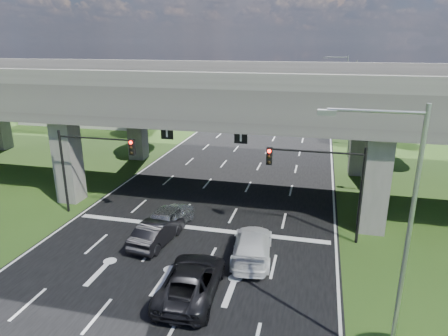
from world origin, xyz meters
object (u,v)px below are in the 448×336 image
at_px(streetlight_far, 349,102).
at_px(car_white, 252,246).
at_px(signal_right, 325,176).
at_px(car_dark, 157,232).
at_px(car_silver, 169,217).
at_px(streetlight_beyond, 343,86).
at_px(car_trailing, 192,281).
at_px(streetlight_near, 397,226).
at_px(signal_left, 89,158).

xyz_separation_m(streetlight_far, car_white, (-6.00, -23.36, -5.05)).
xyz_separation_m(signal_right, car_dark, (-9.62, -2.94, -3.41)).
relative_size(car_dark, car_white, 0.86).
height_order(streetlight_far, car_silver, streetlight_far).
relative_size(streetlight_far, streetlight_beyond, 1.00).
relative_size(streetlight_beyond, car_trailing, 1.80).
relative_size(streetlight_beyond, car_white, 1.89).
xyz_separation_m(streetlight_beyond, car_white, (-6.00, -39.36, -5.05)).
relative_size(streetlight_far, car_trailing, 1.80).
xyz_separation_m(streetlight_beyond, car_dark, (-11.90, -39.00, -5.07)).
bearing_deg(streetlight_far, streetlight_near, -90.00).
bearing_deg(car_white, streetlight_beyond, -104.54).
relative_size(signal_right, car_white, 1.14).
relative_size(signal_left, car_silver, 1.23).
relative_size(streetlight_near, streetlight_beyond, 1.00).
xyz_separation_m(signal_right, streetlight_beyond, (2.27, 36.06, 1.66)).
xyz_separation_m(signal_right, signal_left, (-15.65, 0.00, 0.00)).
relative_size(streetlight_beyond, car_silver, 2.05).
bearing_deg(streetlight_near, car_dark, 149.51).
height_order(streetlight_near, streetlight_beyond, same).
distance_m(car_dark, car_white, 5.91).
distance_m(streetlight_far, streetlight_beyond, 16.00).
xyz_separation_m(signal_right, streetlight_far, (2.27, 20.06, 1.66)).
bearing_deg(car_trailing, car_white, -121.37).
distance_m(car_silver, car_white, 6.35).
height_order(signal_left, streetlight_beyond, streetlight_beyond).
distance_m(streetlight_near, car_silver, 15.73).
distance_m(signal_left, streetlight_far, 26.95).
xyz_separation_m(signal_right, car_silver, (-9.62, -0.94, -3.33)).
height_order(signal_right, streetlight_far, streetlight_far).
height_order(signal_left, car_dark, signal_left).
relative_size(signal_right, car_dark, 1.32).
distance_m(streetlight_near, streetlight_beyond, 46.00).
height_order(signal_right, streetlight_near, streetlight_near).
bearing_deg(signal_left, streetlight_far, 48.22).
relative_size(streetlight_near, streetlight_far, 1.00).
bearing_deg(car_white, signal_right, -144.31).
relative_size(car_white, car_trailing, 0.95).
bearing_deg(signal_right, car_silver, -174.41).
distance_m(streetlight_beyond, car_dark, 41.08).
bearing_deg(signal_right, car_trailing, -128.84).
distance_m(signal_right, car_dark, 10.62).
bearing_deg(car_silver, signal_right, -169.35).
height_order(signal_right, car_trailing, signal_right).
bearing_deg(signal_left, car_silver, -8.89).
height_order(car_dark, car_white, car_white).
bearing_deg(streetlight_far, signal_left, -131.78).
height_order(streetlight_near, car_trailing, streetlight_near).
bearing_deg(streetlight_near, car_trailing, 163.03).
height_order(streetlight_near, streetlight_far, same).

